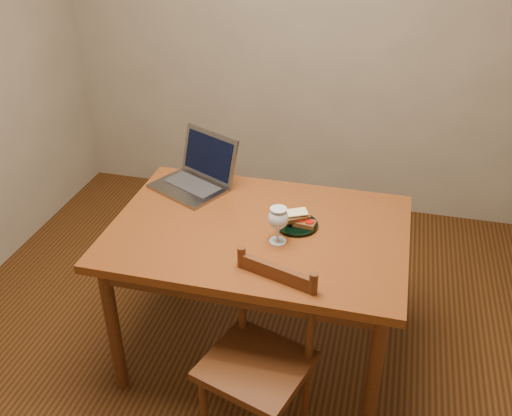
% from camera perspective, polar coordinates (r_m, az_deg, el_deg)
% --- Properties ---
extents(floor, '(3.20, 3.20, 0.02)m').
position_cam_1_polar(floor, '(2.99, -1.95, -14.13)').
color(floor, black).
rests_on(floor, ground).
extents(back_wall, '(3.20, 0.02, 2.60)m').
position_cam_1_polar(back_wall, '(3.76, 4.78, 18.57)').
color(back_wall, gray).
rests_on(back_wall, floor).
extents(table, '(1.30, 0.90, 0.74)m').
position_cam_1_polar(table, '(2.56, 0.23, -3.62)').
color(table, '#54220E').
rests_on(table, floor).
extents(chair, '(0.49, 0.47, 0.42)m').
position_cam_1_polar(chair, '(2.33, 0.29, -14.28)').
color(chair, '#3A220C').
rests_on(chair, floor).
extents(plate, '(0.19, 0.19, 0.02)m').
position_cam_1_polar(plate, '(2.53, 4.07, -1.67)').
color(plate, black).
rests_on(plate, table).
extents(sandwich_cheese, '(0.11, 0.08, 0.03)m').
position_cam_1_polar(sandwich_cheese, '(2.53, 3.42, -1.03)').
color(sandwich_cheese, '#381E0C').
rests_on(sandwich_cheese, plate).
extents(sandwich_tomato, '(0.10, 0.07, 0.03)m').
position_cam_1_polar(sandwich_tomato, '(2.50, 4.86, -1.45)').
color(sandwich_tomato, '#381E0C').
rests_on(sandwich_tomato, plate).
extents(sandwich_top, '(0.12, 0.11, 0.03)m').
position_cam_1_polar(sandwich_top, '(2.51, 4.13, -0.74)').
color(sandwich_top, '#381E0C').
rests_on(sandwich_top, plate).
extents(milk_glass, '(0.09, 0.09, 0.17)m').
position_cam_1_polar(milk_glass, '(2.38, 2.23, -1.74)').
color(milk_glass, white).
rests_on(milk_glass, table).
extents(laptop, '(0.45, 0.44, 0.25)m').
position_cam_1_polar(laptop, '(2.84, -5.82, 3.56)').
color(laptop, slate).
rests_on(laptop, table).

